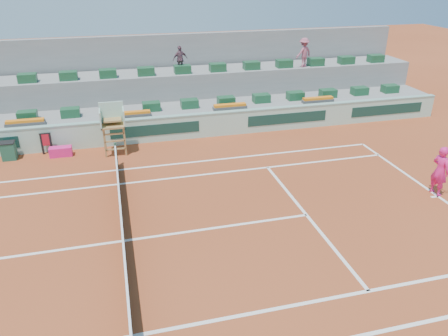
{
  "coord_description": "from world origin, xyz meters",
  "views": [
    {
      "loc": [
        0.21,
        -12.2,
        8.19
      ],
      "look_at": [
        4.0,
        2.5,
        1.0
      ],
      "focal_mm": 35.0,
      "sensor_mm": 36.0,
      "label": 1
    }
  ],
  "objects_px": {
    "drink_cooler_a": "(9,151)",
    "tennis_player": "(440,171)",
    "player_bag": "(61,152)",
    "umpire_chair": "(113,122)"
  },
  "relations": [
    {
      "from": "drink_cooler_a",
      "to": "tennis_player",
      "type": "xyz_separation_m",
      "value": [
        16.64,
        -7.68,
        0.57
      ]
    },
    {
      "from": "tennis_player",
      "to": "drink_cooler_a",
      "type": "bearing_deg",
      "value": 155.21
    },
    {
      "from": "player_bag",
      "to": "tennis_player",
      "type": "relative_size",
      "value": 0.44
    },
    {
      "from": "umpire_chair",
      "to": "drink_cooler_a",
      "type": "xyz_separation_m",
      "value": [
        -4.72,
        0.42,
        -1.12
      ]
    },
    {
      "from": "drink_cooler_a",
      "to": "umpire_chair",
      "type": "bearing_deg",
      "value": -5.08
    },
    {
      "from": "umpire_chair",
      "to": "drink_cooler_a",
      "type": "distance_m",
      "value": 4.87
    },
    {
      "from": "umpire_chair",
      "to": "tennis_player",
      "type": "distance_m",
      "value": 13.97
    },
    {
      "from": "umpire_chair",
      "to": "drink_cooler_a",
      "type": "height_order",
      "value": "umpire_chair"
    },
    {
      "from": "player_bag",
      "to": "tennis_player",
      "type": "height_order",
      "value": "tennis_player"
    },
    {
      "from": "player_bag",
      "to": "umpire_chair",
      "type": "relative_size",
      "value": 0.42
    }
  ]
}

